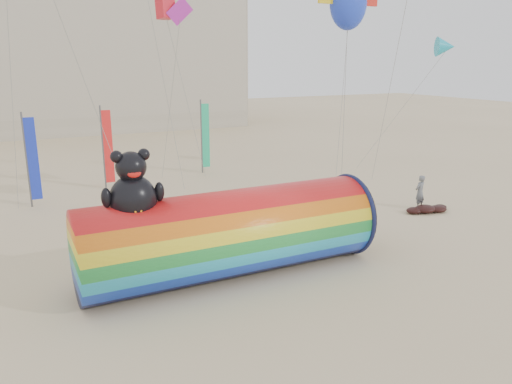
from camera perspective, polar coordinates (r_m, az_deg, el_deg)
name	(u,v)px	position (r m, az deg, el deg)	size (l,w,h in m)	color
ground	(262,259)	(20.46, 0.64, -7.64)	(160.00, 160.00, 0.00)	#CCB58C
windsock_assembly	(230,231)	(18.52, -2.98, -4.50)	(11.09, 3.38, 5.11)	red
kite_handler	(420,192)	(28.35, 18.22, -0.01)	(0.67, 0.44, 1.85)	slate
fabric_bundle	(427,209)	(28.05, 19.00, -1.83)	(2.62, 1.35, 0.41)	#350E09
festival_banners	(122,146)	(32.20, -15.06, 5.05)	(12.12, 4.00, 5.20)	#59595E
beachgoers	(494,262)	(19.82, 25.54, -7.24)	(82.14, 55.95, 1.85)	#33333F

